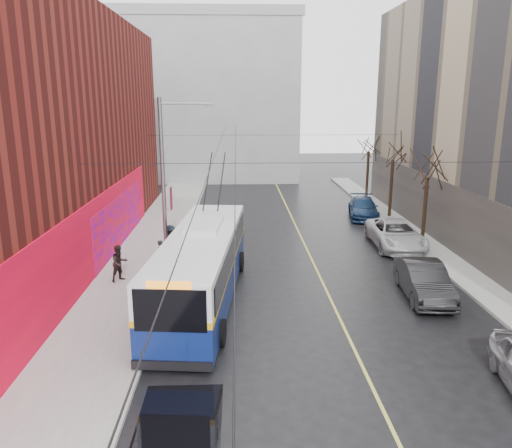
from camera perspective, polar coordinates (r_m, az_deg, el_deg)
The scene contains 20 objects.
ground at distance 16.82m, azimuth 7.90°, elevation -18.01°, with size 140.00×140.00×0.00m, color black.
sidewalk_left at distance 27.96m, azimuth -13.00°, elevation -4.68°, with size 4.00×60.00×0.15m, color gray.
sidewalk_right at distance 29.87m, azimuth 21.08°, elevation -4.07°, with size 2.00×60.00×0.15m, color gray.
lane_line at distance 29.69m, azimuth 6.09°, elevation -3.43°, with size 0.12×50.00×0.01m, color #BFB74C.
building_far at distance 59.08m, azimuth -5.58°, elevation 14.15°, with size 20.50×12.10×18.00m.
streetlight_pole at distance 24.58m, azimuth -10.18°, elevation 4.38°, with size 2.65×0.60×9.00m.
catenary_wires at distance 28.89m, azimuth -1.85°, elevation 8.82°, with size 18.00×60.00×0.22m.
tree_near at distance 32.46m, azimuth 19.11°, elevation 6.38°, with size 3.20×3.20×6.40m.
tree_mid at distance 39.00m, azimuth 15.45°, elevation 8.23°, with size 3.20×3.20×6.68m.
tree_far at distance 45.70m, azimuth 12.81°, elevation 9.04°, with size 3.20×3.20×6.57m.
puddle at distance 15.63m, azimuth -8.62°, elevation -20.80°, with size 2.39×3.14×0.01m, color black.
pigeons_flying at distance 24.67m, azimuth -1.62°, elevation 10.24°, with size 3.24×1.06×2.53m.
trolleybus at distance 22.44m, azimuth -6.22°, elevation -4.74°, with size 3.94×12.99×6.08m.
parked_car_b at distance 24.26m, azimuth 18.64°, elevation -6.14°, with size 1.73×4.96×1.63m, color black.
parked_car_c at distance 31.84m, azimuth 15.66°, elevation -1.13°, with size 2.73×5.93×1.65m, color #B8B9BA.
parked_car_d at distance 39.31m, azimuth 12.16°, elevation 1.81°, with size 2.10×5.16×1.50m, color #152B4C.
following_car at distance 32.21m, azimuth -3.12°, elevation -0.58°, with size 1.77×4.39×1.50m, color #9B9B9F.
pedestrian_a at distance 26.68m, azimuth -10.72°, elevation -3.51°, with size 0.58×0.38×1.59m, color black.
pedestrian_b at distance 25.51m, azimuth -15.33°, elevation -4.34°, with size 0.88×0.69×1.81m, color black.
pedestrian_c at distance 28.67m, azimuth -9.72°, elevation -1.94°, with size 1.21×0.69×1.87m, color black.
Camera 1 is at (-2.76, -14.00, 8.91)m, focal length 35.00 mm.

